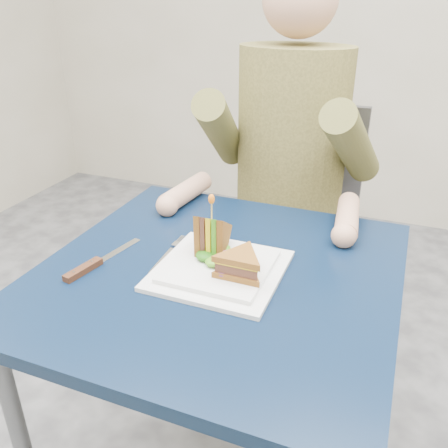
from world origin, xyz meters
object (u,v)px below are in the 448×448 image
at_px(chair, 293,219).
at_px(knife, 90,266).
at_px(sandwich_upright, 212,238).
at_px(table, 218,300).
at_px(diner, 291,122).
at_px(sandwich_flat, 240,265).
at_px(fork, 168,255).
at_px(plate, 220,269).

height_order(chair, knife, chair).
relative_size(sandwich_upright, knife, 0.68).
bearing_deg(table, knife, -159.35).
bearing_deg(chair, knife, -108.08).
xyz_separation_m(chair, sandwich_upright, (-0.03, -0.66, 0.24)).
bearing_deg(knife, table, 20.65).
height_order(diner, sandwich_flat, diner).
bearing_deg(sandwich_upright, sandwich_flat, -37.46).
xyz_separation_m(sandwich_flat, sandwich_upright, (-0.09, 0.07, 0.01)).
bearing_deg(table, diner, 90.00).
bearing_deg(chair, sandwich_upright, -92.52).
bearing_deg(fork, sandwich_upright, 13.01).
relative_size(table, knife, 3.40).
relative_size(chair, sandwich_flat, 7.89).
bearing_deg(chair, plate, -89.40).
bearing_deg(fork, knife, -139.82).
relative_size(table, diner, 1.01).
bearing_deg(fork, sandwich_flat, -13.85).
bearing_deg(plate, chair, 90.60).
distance_m(diner, fork, 0.61).
distance_m(table, chair, 0.70).
height_order(table, plate, plate).
bearing_deg(table, sandwich_upright, 129.30).
relative_size(table, fork, 4.18).
relative_size(plate, knife, 1.18).
xyz_separation_m(diner, plate, (0.01, -0.59, -0.18)).
xyz_separation_m(table, chair, (0.00, 0.70, -0.11)).
height_order(table, fork, fork).
distance_m(diner, sandwich_upright, 0.56).
relative_size(chair, sandwich_upright, 6.23).
bearing_deg(plate, sandwich_upright, 128.95).
bearing_deg(sandwich_upright, knife, -149.93).
distance_m(chair, diner, 0.39).
bearing_deg(diner, table, -90.00).
distance_m(table, fork, 0.15).
relative_size(table, plate, 2.88).
xyz_separation_m(chair, diner, (-0.00, -0.11, 0.37)).
height_order(plate, knife, plate).
relative_size(diner, sandwich_upright, 4.99).
bearing_deg(knife, sandwich_upright, 30.07).
bearing_deg(knife, plate, 18.29).
height_order(sandwich_flat, knife, sandwich_flat).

